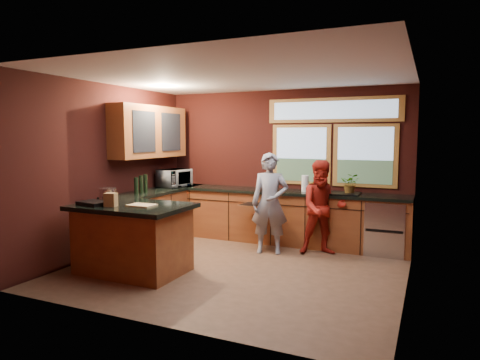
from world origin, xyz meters
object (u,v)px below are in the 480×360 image
Objects in this scene: person_grey at (270,203)px; island at (133,238)px; person_red at (323,208)px; stock_pot at (108,194)px; cutting_board at (142,205)px.

island is at bearing -143.71° from person_grey.
person_red is 6.25× the size of stock_pot.
person_grey reaches higher than person_red.
island is 4.43× the size of cutting_board.
person_grey is at bearing 176.03° from person_red.
person_red is at bearing 42.31° from island.
person_grey is 1.08× the size of person_red.
island is 2.94m from person_red.
person_grey is at bearing 50.87° from island.
person_grey reaches higher than island.
stock_pot is (-0.55, 0.15, 0.56)m from island.
island is at bearing -15.26° from stock_pot.
person_red is at bearing 33.86° from stock_pot.
island is 0.52m from cutting_board.
cutting_board is at bearing -157.57° from person_red.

